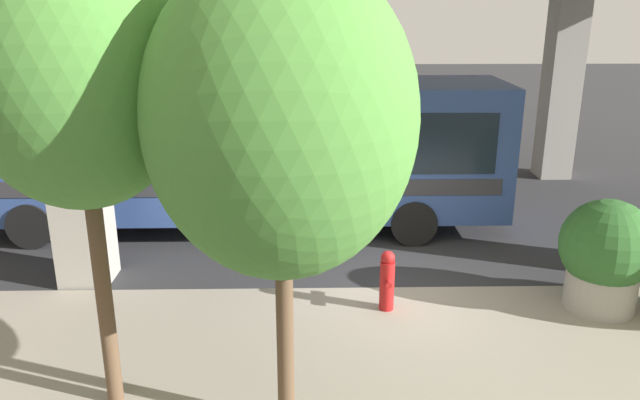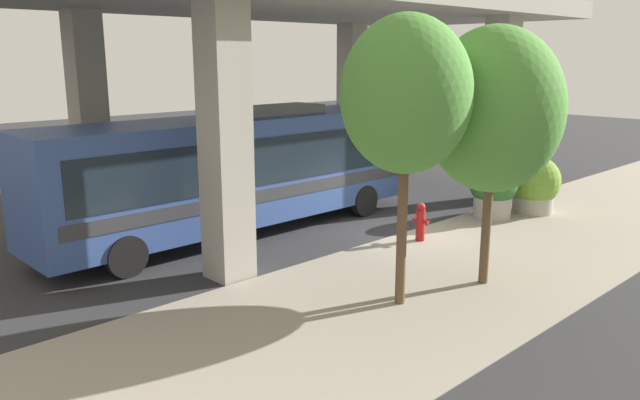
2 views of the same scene
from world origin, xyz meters
The scene contains 9 objects.
ground_plane centered at (0.00, 0.00, 0.00)m, with size 80.00×80.00×0.00m, color #2D2D30.
sidewalk_strip centered at (-3.00, 0.00, 0.01)m, with size 6.00×40.00×0.02m.
overpass centered at (4.00, 0.00, 6.08)m, with size 9.40×19.46×6.92m.
bus centered at (3.31, 3.22, 1.95)m, with size 2.64×12.09×3.59m.
fire_hydrant centered at (-0.82, 0.24, 0.55)m, with size 0.52×0.25×1.09m.
planter_front centered at (-1.39, -5.00, 0.92)m, with size 1.66×1.66×1.89m.
planter_middle centered at (-0.84, -3.42, 1.00)m, with size 1.55×1.55×1.96m.
street_tree_near centered at (-3.27, 4.15, 4.27)m, with size 2.56×2.56×5.82m.
street_tree_far centered at (-3.82, 1.86, 3.89)m, with size 2.95×2.95×5.67m.
Camera 2 is at (-10.87, 13.72, 5.02)m, focal length 35.00 mm.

